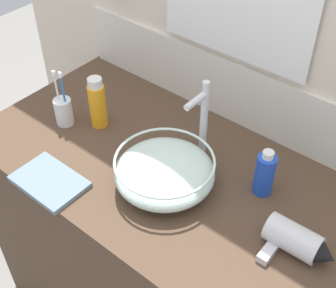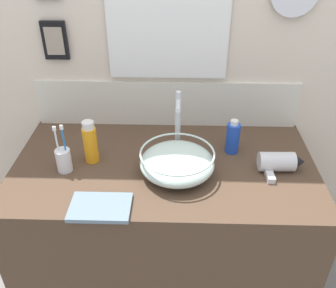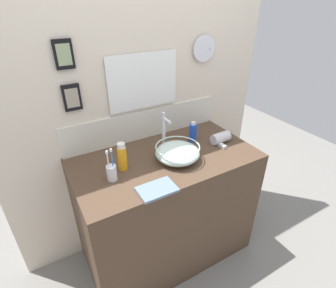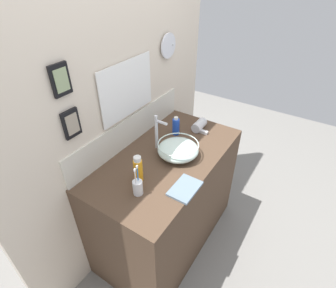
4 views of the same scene
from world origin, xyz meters
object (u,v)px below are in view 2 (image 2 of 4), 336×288
object	(u,v)px
hair_drier	(280,162)
soap_dispenser	(233,138)
glass_bowl_sink	(177,162)
toothbrush_cup	(64,160)
faucet	(178,118)
lotion_bottle	(90,143)
hand_towel	(100,207)

from	to	relation	value
hair_drier	soap_dispenser	distance (m)	0.22
glass_bowl_sink	toothbrush_cup	size ratio (longest dim) A/B	1.41
glass_bowl_sink	soap_dispenser	bearing A→B (deg)	34.78
faucet	lotion_bottle	distance (m)	0.38
toothbrush_cup	lotion_bottle	world-z (taller)	toothbrush_cup
hair_drier	lotion_bottle	distance (m)	0.77
faucet	hair_drier	distance (m)	0.45
glass_bowl_sink	hand_towel	world-z (taller)	glass_bowl_sink
faucet	lotion_bottle	bearing A→B (deg)	-164.39
hair_drier	soap_dispenser	world-z (taller)	soap_dispenser
hand_towel	faucet	bearing A→B (deg)	55.53
faucet	hand_towel	xyz separation A→B (m)	(-0.27, -0.39, -0.15)
faucet	lotion_bottle	xyz separation A→B (m)	(-0.36, -0.10, -0.06)
hand_towel	hair_drier	bearing A→B (deg)	20.09
lotion_bottle	faucet	bearing A→B (deg)	15.61
soap_dispenser	hand_towel	bearing A→B (deg)	-143.15
glass_bowl_sink	lotion_bottle	world-z (taller)	lotion_bottle
soap_dispenser	faucet	bearing A→B (deg)	176.59
faucet	lotion_bottle	world-z (taller)	faucet
glass_bowl_sink	hand_towel	size ratio (longest dim) A/B	1.36
glass_bowl_sink	soap_dispenser	world-z (taller)	soap_dispenser
glass_bowl_sink	toothbrush_cup	world-z (taller)	toothbrush_cup
lotion_bottle	hand_towel	bearing A→B (deg)	-73.52
soap_dispenser	hair_drier	bearing A→B (deg)	-35.93
faucet	soap_dispenser	world-z (taller)	faucet
hair_drier	hand_towel	bearing A→B (deg)	-159.91
hair_drier	faucet	bearing A→B (deg)	160.94
hand_towel	toothbrush_cup	bearing A→B (deg)	129.48
hand_towel	glass_bowl_sink	bearing A→B (deg)	38.57
faucet	toothbrush_cup	distance (m)	0.50
soap_dispenser	lotion_bottle	xyz separation A→B (m)	(-0.59, -0.09, 0.02)
toothbrush_cup	glass_bowl_sink	bearing A→B (deg)	-0.97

